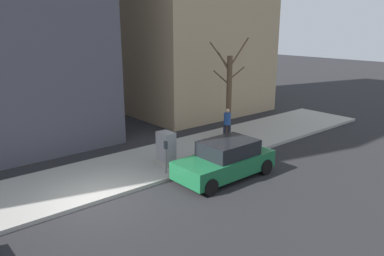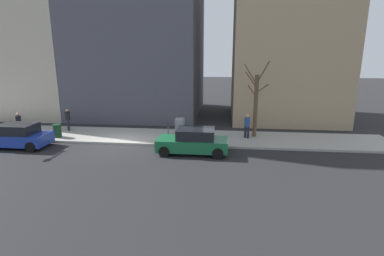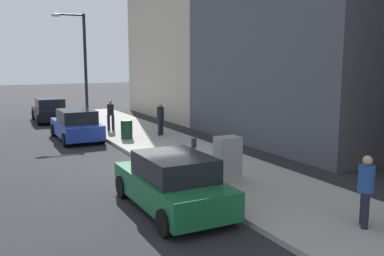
{
  "view_description": "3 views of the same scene",
  "coord_description": "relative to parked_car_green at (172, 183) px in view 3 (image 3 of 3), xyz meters",
  "views": [
    {
      "loc": [
        -11.08,
        5.12,
        5.98
      ],
      "look_at": [
        1.23,
        -5.25,
        1.53
      ],
      "focal_mm": 35.0,
      "sensor_mm": 36.0,
      "label": 1
    },
    {
      "loc": [
        -18.16,
        -6.83,
        5.83
      ],
      "look_at": [
        0.8,
        -4.74,
        1.08
      ],
      "focal_mm": 28.0,
      "sensor_mm": 36.0,
      "label": 2
    },
    {
      "loc": [
        -5.6,
        -14.9,
        3.91
      ],
      "look_at": [
        1.48,
        -1.08,
        1.45
      ],
      "focal_mm": 40.0,
      "sensor_mm": 36.0,
      "label": 3
    }
  ],
  "objects": [
    {
      "name": "sidewalk",
      "position": [
        3.13,
        5.03,
        -0.66
      ],
      "size": [
        4.0,
        36.0,
        0.15
      ],
      "primitive_type": "cube",
      "color": "#9E9B93",
      "rests_on": "ground"
    },
    {
      "name": "ground_plane",
      "position": [
        1.13,
        5.03,
        -0.74
      ],
      "size": [
        120.0,
        120.0,
        0.0
      ],
      "primitive_type": "plane",
      "color": "#232326"
    },
    {
      "name": "trash_bin",
      "position": [
        2.03,
        9.78,
        -0.14
      ],
      "size": [
        0.56,
        0.56,
        0.9
      ],
      "primitive_type": "cylinder",
      "color": "#14381E",
      "rests_on": "sidewalk"
    },
    {
      "name": "streetlamp",
      "position": [
        1.41,
        16.25,
        3.28
      ],
      "size": [
        1.97,
        0.32,
        6.5
      ],
      "color": "black",
      "rests_on": "sidewalk"
    },
    {
      "name": "parked_car_black",
      "position": [
        -0.15,
        18.73,
        0.0
      ],
      "size": [
        2.01,
        4.24,
        1.52
      ],
      "rotation": [
        0.0,
        0.0,
        -0.02
      ],
      "color": "black",
      "rests_on": "ground"
    },
    {
      "name": "utility_box",
      "position": [
        2.43,
        1.18,
        0.11
      ],
      "size": [
        0.83,
        0.61,
        1.43
      ],
      "color": "#A8A399",
      "rests_on": "sidewalk"
    },
    {
      "name": "pedestrian_far_corner",
      "position": [
        2.08,
        12.62,
        0.35
      ],
      "size": [
        0.38,
        0.36,
        1.66
      ],
      "rotation": [
        0.0,
        0.0,
        5.83
      ],
      "color": "#1E1E2D",
      "rests_on": "sidewalk"
    },
    {
      "name": "parked_car_blue",
      "position": [
        -0.04,
        11.34,
        0.0
      ],
      "size": [
        1.93,
        4.21,
        1.52
      ],
      "rotation": [
        0.0,
        0.0,
        0.0
      ],
      "color": "#1E389E",
      "rests_on": "ground"
    },
    {
      "name": "parking_meter",
      "position": [
        1.58,
        1.81,
        0.24
      ],
      "size": [
        0.14,
        0.1,
        1.35
      ],
      "color": "slate",
      "rests_on": "sidewalk"
    },
    {
      "name": "pedestrian_near_meter",
      "position": [
        3.26,
        -3.38,
        0.35
      ],
      "size": [
        0.36,
        0.36,
        1.66
      ],
      "rotation": [
        0.0,
        0.0,
        4.03
      ],
      "color": "#1E1E2D",
      "rests_on": "sidewalk"
    },
    {
      "name": "parked_car_green",
      "position": [
        0.0,
        0.0,
        0.0
      ],
      "size": [
        1.94,
        4.21,
        1.52
      ],
      "rotation": [
        0.0,
        0.0,
        -0.0
      ],
      "color": "#196038",
      "rests_on": "ground"
    },
    {
      "name": "pedestrian_midblock",
      "position": [
        3.88,
        9.95,
        0.35
      ],
      "size": [
        0.36,
        0.36,
        1.66
      ],
      "rotation": [
        0.0,
        0.0,
        0.59
      ],
      "color": "#1E1E2D",
      "rests_on": "sidewalk"
    }
  ]
}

